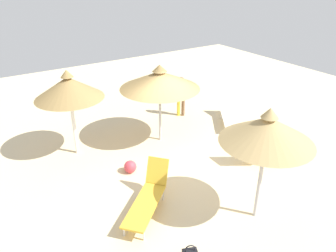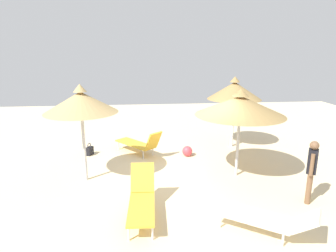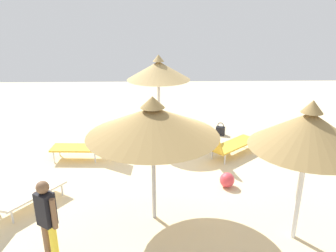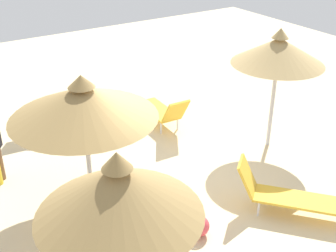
{
  "view_description": "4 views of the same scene",
  "coord_description": "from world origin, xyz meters",
  "px_view_note": "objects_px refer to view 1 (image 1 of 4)",
  "views": [
    {
      "loc": [
        4.99,
        6.9,
        5.39
      ],
      "look_at": [
        0.48,
        -0.03,
        1.3
      ],
      "focal_mm": 34.59,
      "sensor_mm": 36.0,
      "label": 1
    },
    {
      "loc": [
        -8.2,
        1.35,
        3.71
      ],
      "look_at": [
        0.1,
        0.55,
        1.53
      ],
      "focal_mm": 31.36,
      "sensor_mm": 36.0,
      "label": 2
    },
    {
      "loc": [
        -0.02,
        -7.42,
        4.2
      ],
      "look_at": [
        0.15,
        -0.39,
        1.65
      ],
      "focal_mm": 35.18,
      "sensor_mm": 36.0,
      "label": 3
    },
    {
      "loc": [
        6.39,
        -3.99,
        5.25
      ],
      "look_at": [
        -0.31,
        0.31,
        1.13
      ],
      "focal_mm": 47.38,
      "sensor_mm": 36.0,
      "label": 4
    }
  ],
  "objects_px": {
    "parasol_umbrella_back": "(160,80)",
    "parasol_umbrella_center": "(268,130)",
    "lounge_chair_near_right": "(230,114)",
    "lounge_chair_far_left": "(266,147)",
    "person_standing_near_left": "(181,94)",
    "beach_ball": "(130,167)",
    "lounge_chair_front": "(148,195)",
    "parasol_umbrella_edge": "(69,88)"
  },
  "relations": [
    {
      "from": "parasol_umbrella_back",
      "to": "parasol_umbrella_center",
      "type": "bearing_deg",
      "value": 88.68
    },
    {
      "from": "lounge_chair_near_right",
      "to": "lounge_chair_far_left",
      "type": "bearing_deg",
      "value": 70.41
    },
    {
      "from": "parasol_umbrella_center",
      "to": "person_standing_near_left",
      "type": "relative_size",
      "value": 1.76
    },
    {
      "from": "parasol_umbrella_center",
      "to": "lounge_chair_far_left",
      "type": "height_order",
      "value": "parasol_umbrella_center"
    },
    {
      "from": "parasol_umbrella_center",
      "to": "beach_ball",
      "type": "relative_size",
      "value": 7.64
    },
    {
      "from": "lounge_chair_front",
      "to": "lounge_chair_far_left",
      "type": "bearing_deg",
      "value": -179.56
    },
    {
      "from": "lounge_chair_front",
      "to": "lounge_chair_far_left",
      "type": "xyz_separation_m",
      "value": [
        -4.15,
        -0.03,
        0.04
      ]
    },
    {
      "from": "parasol_umbrella_center",
      "to": "parasol_umbrella_edge",
      "type": "height_order",
      "value": "parasol_umbrella_center"
    },
    {
      "from": "parasol_umbrella_edge",
      "to": "lounge_chair_near_right",
      "type": "bearing_deg",
      "value": 169.66
    },
    {
      "from": "person_standing_near_left",
      "to": "parasol_umbrella_back",
      "type": "bearing_deg",
      "value": 35.92
    },
    {
      "from": "parasol_umbrella_edge",
      "to": "lounge_chair_front",
      "type": "bearing_deg",
      "value": 98.88
    },
    {
      "from": "lounge_chair_front",
      "to": "lounge_chair_far_left",
      "type": "distance_m",
      "value": 4.15
    },
    {
      "from": "lounge_chair_near_right",
      "to": "person_standing_near_left",
      "type": "height_order",
      "value": "person_standing_near_left"
    },
    {
      "from": "lounge_chair_far_left",
      "to": "person_standing_near_left",
      "type": "height_order",
      "value": "person_standing_near_left"
    },
    {
      "from": "parasol_umbrella_edge",
      "to": "lounge_chair_far_left",
      "type": "distance_m",
      "value": 6.16
    },
    {
      "from": "parasol_umbrella_back",
      "to": "beach_ball",
      "type": "xyz_separation_m",
      "value": [
        1.78,
        1.21,
        -1.97
      ]
    },
    {
      "from": "parasol_umbrella_center",
      "to": "lounge_chair_near_right",
      "type": "distance_m",
      "value": 5.49
    },
    {
      "from": "parasol_umbrella_back",
      "to": "lounge_chair_far_left",
      "type": "relative_size",
      "value": 1.44
    },
    {
      "from": "parasol_umbrella_center",
      "to": "lounge_chair_far_left",
      "type": "relative_size",
      "value": 1.53
    },
    {
      "from": "parasol_umbrella_back",
      "to": "lounge_chair_far_left",
      "type": "height_order",
      "value": "parasol_umbrella_back"
    },
    {
      "from": "parasol_umbrella_back",
      "to": "beach_ball",
      "type": "relative_size",
      "value": 7.19
    },
    {
      "from": "parasol_umbrella_back",
      "to": "person_standing_near_left",
      "type": "relative_size",
      "value": 1.66
    },
    {
      "from": "parasol_umbrella_back",
      "to": "lounge_chair_front",
      "type": "bearing_deg",
      "value": 53.58
    },
    {
      "from": "parasol_umbrella_back",
      "to": "lounge_chair_near_right",
      "type": "xyz_separation_m",
      "value": [
        -2.92,
        0.33,
        -1.79
      ]
    },
    {
      "from": "parasol_umbrella_back",
      "to": "person_standing_near_left",
      "type": "height_order",
      "value": "parasol_umbrella_back"
    },
    {
      "from": "parasol_umbrella_edge",
      "to": "beach_ball",
      "type": "relative_size",
      "value": 7.46
    },
    {
      "from": "lounge_chair_front",
      "to": "person_standing_near_left",
      "type": "relative_size",
      "value": 1.18
    },
    {
      "from": "lounge_chair_far_left",
      "to": "parasol_umbrella_back",
      "type": "bearing_deg",
      "value": -54.93
    },
    {
      "from": "lounge_chair_front",
      "to": "person_standing_near_left",
      "type": "bearing_deg",
      "value": -133.03
    },
    {
      "from": "parasol_umbrella_center",
      "to": "beach_ball",
      "type": "bearing_deg",
      "value": -62.79
    },
    {
      "from": "lounge_chair_near_right",
      "to": "parasol_umbrella_center",
      "type": "bearing_deg",
      "value": 53.95
    },
    {
      "from": "beach_ball",
      "to": "lounge_chair_front",
      "type": "bearing_deg",
      "value": 77.96
    },
    {
      "from": "lounge_chair_front",
      "to": "lounge_chair_far_left",
      "type": "relative_size",
      "value": 1.02
    },
    {
      "from": "lounge_chair_front",
      "to": "lounge_chair_far_left",
      "type": "height_order",
      "value": "lounge_chair_far_left"
    },
    {
      "from": "parasol_umbrella_back",
      "to": "person_standing_near_left",
      "type": "bearing_deg",
      "value": -144.08
    },
    {
      "from": "person_standing_near_left",
      "to": "beach_ball",
      "type": "height_order",
      "value": "person_standing_near_left"
    },
    {
      "from": "parasol_umbrella_center",
      "to": "lounge_chair_far_left",
      "type": "bearing_deg",
      "value": -142.75
    },
    {
      "from": "parasol_umbrella_edge",
      "to": "parasol_umbrella_center",
      "type": "bearing_deg",
      "value": 116.67
    },
    {
      "from": "person_standing_near_left",
      "to": "beach_ball",
      "type": "bearing_deg",
      "value": 35.11
    },
    {
      "from": "parasol_umbrella_center",
      "to": "beach_ball",
      "type": "distance_m",
      "value": 4.24
    },
    {
      "from": "parasol_umbrella_back",
      "to": "parasol_umbrella_edge",
      "type": "relative_size",
      "value": 0.96
    },
    {
      "from": "beach_ball",
      "to": "lounge_chair_near_right",
      "type": "bearing_deg",
      "value": -169.31
    }
  ]
}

